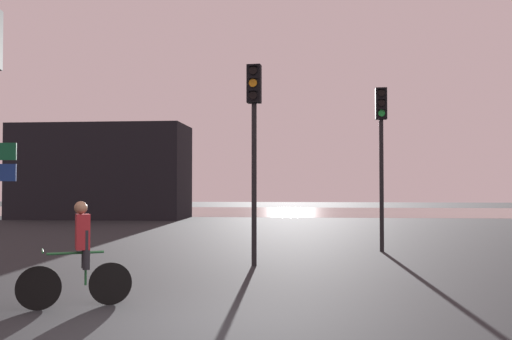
% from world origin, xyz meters
% --- Properties ---
extents(ground_plane, '(120.00, 120.00, 0.00)m').
position_xyz_m(ground_plane, '(0.00, 0.00, 0.00)').
color(ground_plane, black).
extents(water_strip, '(80.00, 16.00, 0.01)m').
position_xyz_m(water_strip, '(0.00, 34.76, 0.00)').
color(water_strip, gray).
rests_on(water_strip, ground).
extents(distant_building, '(9.81, 4.00, 5.38)m').
position_xyz_m(distant_building, '(-10.30, 24.76, 2.69)').
color(distant_building, black).
rests_on(distant_building, ground).
extents(traffic_light_center, '(0.34, 0.36, 4.70)m').
position_xyz_m(traffic_light_center, '(0.36, 6.02, 3.25)').
color(traffic_light_center, black).
rests_on(traffic_light_center, ground).
extents(traffic_light_far_right, '(0.32, 0.34, 4.66)m').
position_xyz_m(traffic_light_far_right, '(3.70, 9.26, 3.23)').
color(traffic_light_far_right, black).
rests_on(traffic_light_far_right, ground).
extents(cyclist, '(1.54, 0.84, 1.62)m').
position_xyz_m(cyclist, '(-1.87, 1.27, 0.82)').
color(cyclist, black).
rests_on(cyclist, ground).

